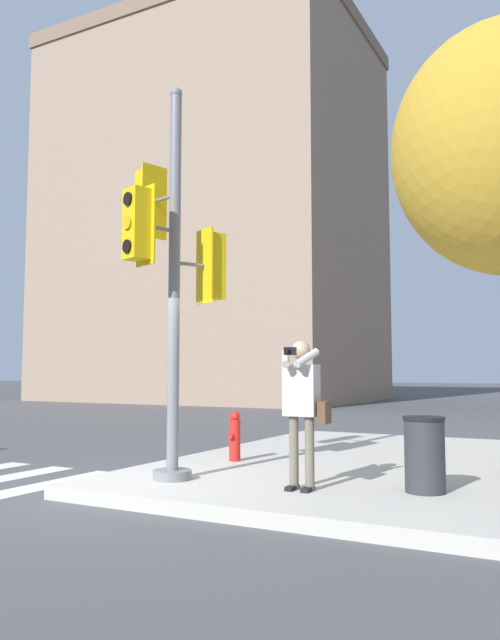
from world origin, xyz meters
TOP-DOWN VIEW (x-y plane):
  - ground_plane at (0.00, 0.00)m, footprint 160.00×160.00m
  - sidewalk_corner at (3.50, 3.50)m, footprint 8.00×8.00m
  - traffic_signal_pole at (0.54, 0.59)m, footprint 1.19×1.42m
  - person_photographer at (2.39, 0.69)m, footprint 0.58×0.54m
  - fire_hydrant at (0.52, 2.38)m, footprint 0.18×0.24m
  - trash_bin at (3.68, 1.22)m, footprint 0.48×0.48m
  - building_left at (-12.79, 23.39)m, footprint 16.92×12.04m

SIDE VIEW (x-z plane):
  - ground_plane at x=0.00m, z-range 0.00..0.00m
  - sidewalk_corner at x=3.50m, z-range 0.00..0.17m
  - fire_hydrant at x=0.52m, z-range 0.17..0.93m
  - trash_bin at x=3.68m, z-range 0.17..1.03m
  - person_photographer at x=2.39m, z-range 0.35..2.09m
  - traffic_signal_pole at x=0.54m, z-range 0.41..5.60m
  - building_left at x=-12.79m, z-range 0.01..20.30m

